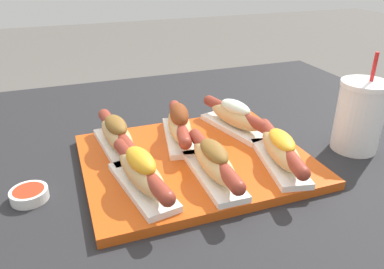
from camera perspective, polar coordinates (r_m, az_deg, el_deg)
name	(u,v)px	position (r m, az deg, el deg)	size (l,w,h in m)	color
patio_table	(199,253)	(1.07, 1.11, -17.61)	(1.28, 1.06, 0.69)	#232326
serving_tray	(195,160)	(0.77, 0.52, -3.89)	(0.45, 0.37, 0.02)	#CC4C14
hot_dog_0	(141,172)	(0.65, -7.72, -5.68)	(0.09, 0.22, 0.07)	white
hot_dog_1	(214,162)	(0.68, 3.33, -4.18)	(0.06, 0.23, 0.07)	white
hot_dog_2	(281,150)	(0.74, 13.36, -2.28)	(0.10, 0.22, 0.07)	white
hot_dog_3	(117,135)	(0.79, -11.39, -0.02)	(0.08, 0.23, 0.07)	white
hot_dog_4	(179,125)	(0.82, -1.94, 1.53)	(0.10, 0.22, 0.08)	white
hot_dog_5	(235,116)	(0.87, 6.55, 2.80)	(0.10, 0.22, 0.07)	white
sauce_bowl	(29,194)	(0.72, -23.56, -8.33)	(0.07, 0.07, 0.02)	white
drink_cup	(359,116)	(0.88, 24.14, 2.58)	(0.10, 0.10, 0.21)	white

